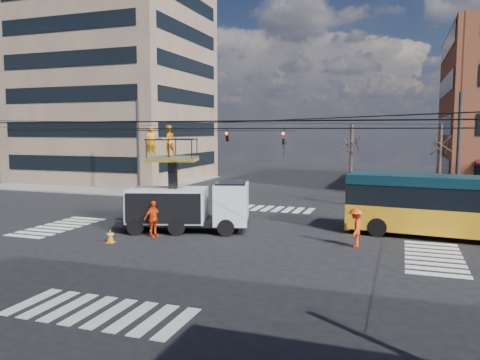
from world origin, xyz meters
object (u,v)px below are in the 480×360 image
at_px(city_bus, 461,206).
at_px(worker_ground, 153,219).
at_px(traffic_cone, 110,236).
at_px(utility_truck, 188,196).
at_px(flagger, 356,228).

xyz_separation_m(city_bus, worker_ground, (-15.03, -4.64, -0.79)).
bearing_deg(worker_ground, traffic_cone, 168.75).
bearing_deg(utility_truck, flagger, -20.49).
height_order(utility_truck, traffic_cone, utility_truck).
bearing_deg(utility_truck, city_bus, -4.84).
bearing_deg(city_bus, flagger, -139.03).
distance_m(worker_ground, flagger, 10.24).
xyz_separation_m(worker_ground, flagger, (10.17, 1.17, 0.01)).
bearing_deg(flagger, city_bus, 123.10).
bearing_deg(flagger, traffic_cone, -77.71).
height_order(traffic_cone, flagger, flagger).
relative_size(city_bus, traffic_cone, 17.20).
relative_size(utility_truck, traffic_cone, 11.08).
distance_m(traffic_cone, worker_ground, 2.37).
bearing_deg(traffic_cone, city_bus, 21.64).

